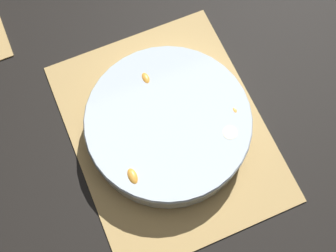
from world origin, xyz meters
name	(u,v)px	position (x,y,z in m)	size (l,w,h in m)	color
ground_plane	(168,132)	(0.00, 0.00, 0.00)	(6.00, 6.00, 0.00)	black
bamboo_mat_center	(168,131)	(0.00, 0.00, 0.00)	(0.43, 0.34, 0.01)	tan
fruit_salad_bowl	(168,124)	(0.00, 0.00, 0.04)	(0.30, 0.30, 0.06)	silver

